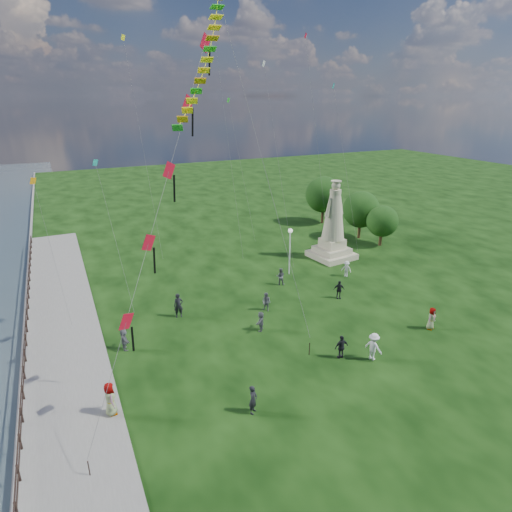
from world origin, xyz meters
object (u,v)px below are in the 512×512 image
person_2 (373,347)px  person_5 (124,339)px  person_7 (280,276)px  person_10 (110,400)px  person_11 (261,321)px  person_9 (339,290)px  person_6 (179,306)px  person_3 (341,347)px  person_0 (253,400)px  person_1 (266,302)px  statue (333,230)px  lamppost (290,242)px  person_4 (431,318)px  person_8 (346,269)px

person_2 → person_5: 16.37m
person_7 → person_5: bearing=50.3°
person_10 → person_11: bearing=-71.9°
person_9 → person_6: bearing=-171.9°
person_10 → person_3: bearing=-97.7°
person_0 → person_5: 10.59m
person_1 → person_0: bearing=-63.2°
person_5 → person_0: bearing=-152.6°
statue → person_5: bearing=-165.8°
person_6 → person_5: bearing=-137.5°
person_5 → person_10: size_ratio=0.81×
person_0 → statue: bearing=1.6°
person_3 → lamppost: bearing=-103.2°
person_0 → person_9: person_0 is taller
person_10 → statue: bearing=-63.0°
person_4 → person_5: size_ratio=1.10×
person_3 → person_11: size_ratio=1.12×
lamppost → person_3: size_ratio=2.76×
person_1 → person_10: 14.58m
person_2 → person_10: 16.06m
person_0 → person_8: bearing=-4.4°
statue → person_2: size_ratio=4.37×
person_1 → person_4: bearing=18.3°
person_4 → person_8: size_ratio=1.10×
statue → lamppost: size_ratio=1.79×
person_5 → lamppost: bearing=-69.9°
person_0 → person_2: (9.08, 1.20, 0.09)m
person_7 → person_8: bearing=-157.2°
person_8 → person_1: bearing=-104.6°
lamppost → person_9: (1.13, -6.39, -2.47)m
person_3 → person_0: bearing=19.4°
person_5 → person_10: 6.44m
statue → person_10: (-24.36, -14.81, -2.12)m
statue → person_3: 18.80m
statue → person_9: size_ratio=5.10×
person_2 → person_1: bearing=2.0°
person_5 → person_7: person_7 is taller
person_11 → lamppost: bearing=179.3°
lamppost → person_1: (-5.35, -5.77, -2.50)m
person_6 → person_9: size_ratio=1.21×
person_3 → person_6: (-7.95, 9.89, 0.15)m
person_0 → person_5: person_0 is taller
statue → person_4: 15.71m
lamppost → person_5: size_ratio=2.94×
person_3 → person_8: person_3 is taller
person_2 → person_10: size_ratio=0.98×
person_5 → person_7: (14.47, 4.83, 0.02)m
person_0 → person_10: bearing=112.3°
person_0 → person_6: 12.10m
person_1 → person_3: bearing=-22.7°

